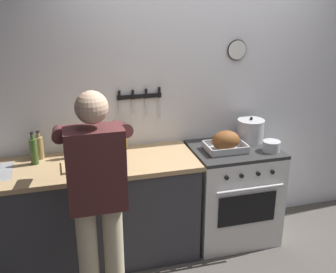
{
  "coord_description": "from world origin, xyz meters",
  "views": [
    {
      "loc": [
        -1.27,
        -2.14,
        2.25
      ],
      "look_at": [
        -0.44,
        0.85,
        1.12
      ],
      "focal_mm": 44.02,
      "sensor_mm": 36.0,
      "label": 1
    }
  ],
  "objects": [
    {
      "name": "bottle_cooking_oil",
      "position": [
        -0.74,
        1.24,
        1.0
      ],
      "size": [
        0.07,
        0.07,
        0.24
      ],
      "color": "gold",
      "rests_on": "counter_block"
    },
    {
      "name": "roasting_pan",
      "position": [
        0.11,
        0.95,
        0.98
      ],
      "size": [
        0.35,
        0.26,
        0.18
      ],
      "color": "#B7B7BC",
      "rests_on": "stove"
    },
    {
      "name": "stock_pot",
      "position": [
        0.43,
        1.11,
        1.0
      ],
      "size": [
        0.25,
        0.25,
        0.24
      ],
      "color": "#B7B7BC",
      "rests_on": "stove"
    },
    {
      "name": "saucepan",
      "position": [
        0.49,
        0.84,
        0.95
      ],
      "size": [
        0.15,
        0.15,
        0.09
      ],
      "color": "#B7B7BC",
      "rests_on": "stove"
    },
    {
      "name": "counter_block",
      "position": [
        -1.21,
        0.99,
        0.46
      ],
      "size": [
        2.03,
        0.65,
        0.9
      ],
      "color": "#38383D",
      "rests_on": "ground"
    },
    {
      "name": "bottle_vinegar",
      "position": [
        -1.45,
        1.2,
        1.0
      ],
      "size": [
        0.06,
        0.06,
        0.25
      ],
      "color": "#997F4C",
      "rests_on": "counter_block"
    },
    {
      "name": "person_cook",
      "position": [
        -1.07,
        0.35,
        0.95
      ],
      "size": [
        0.51,
        0.63,
        1.66
      ],
      "rotation": [
        0.0,
        0.0,
        1.4
      ],
      "color": "#C6B793",
      "rests_on": "ground"
    },
    {
      "name": "wall_back",
      "position": [
        0.0,
        1.35,
        1.3
      ],
      "size": [
        6.0,
        0.13,
        2.6
      ],
      "color": "silver",
      "rests_on": "ground"
    },
    {
      "name": "stove",
      "position": [
        0.22,
        0.99,
        0.45
      ],
      "size": [
        0.76,
        0.67,
        0.9
      ],
      "color": "white",
      "rests_on": "ground"
    },
    {
      "name": "bottle_soy_sauce",
      "position": [
        -1.22,
        1.15,
        1.0
      ],
      "size": [
        0.06,
        0.06,
        0.23
      ],
      "color": "black",
      "rests_on": "counter_block"
    },
    {
      "name": "bottle_olive_oil",
      "position": [
        -1.49,
        1.1,
        1.01
      ],
      "size": [
        0.06,
        0.06,
        0.27
      ],
      "color": "#385623",
      "rests_on": "counter_block"
    },
    {
      "name": "cutting_board",
      "position": [
        -1.11,
        0.94,
        0.91
      ],
      "size": [
        0.36,
        0.24,
        0.02
      ],
      "primitive_type": "cube",
      "color": "tan",
      "rests_on": "counter_block"
    }
  ]
}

